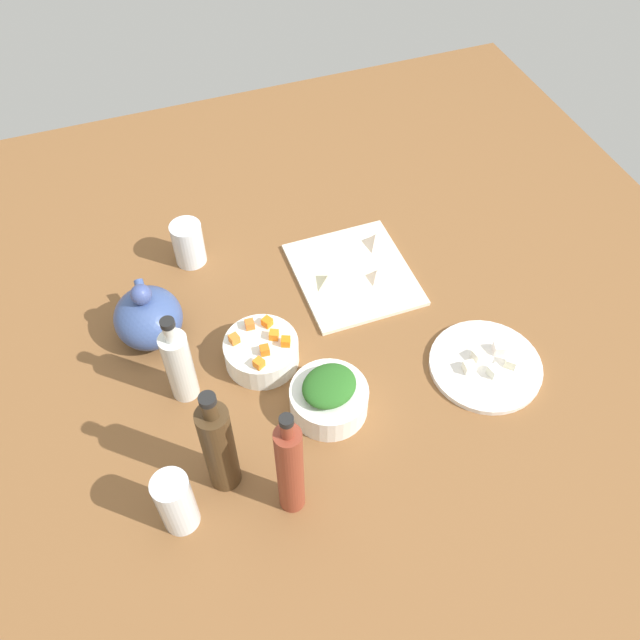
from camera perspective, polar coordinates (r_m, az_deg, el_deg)
name	(u,v)px	position (r cm, az deg, el deg)	size (l,w,h in cm)	color
tabletop	(320,339)	(143.47, 0.00, -1.64)	(190.00, 190.00, 3.00)	brown
cutting_board	(353,274)	(153.30, 2.86, 3.93)	(28.24, 25.30, 1.00)	silver
plate_tofu	(485,366)	(140.89, 13.93, -3.80)	(22.99, 22.99, 1.20)	white
bowl_greens	(329,400)	(129.33, 0.77, -6.81)	(15.18, 15.18, 6.08)	white
bowl_carrots	(262,352)	(136.53, -5.01, -2.71)	(15.20, 15.20, 5.76)	white
teapot	(148,317)	(142.39, -14.46, 0.26)	(16.83, 14.07, 14.96)	#394F88
bottle_0	(219,447)	(115.74, -8.63, -10.65)	(5.60, 5.60, 26.93)	#442F1A
bottle_1	(290,469)	(111.80, -2.58, -12.58)	(4.54, 4.54, 28.30)	brown
bottle_2	(179,364)	(129.14, -11.95, -3.73)	(5.36, 5.36, 22.21)	silver
drinking_glass_0	(188,243)	(156.11, -11.17, 6.43)	(7.13, 7.13, 10.69)	white
drinking_glass_1	(176,502)	(117.67, -12.20, -14.97)	(6.32, 6.32, 13.85)	white
carrot_cube_0	(267,322)	(136.33, -4.53, -0.17)	(1.80, 1.80, 1.80)	orange
carrot_cube_1	(265,350)	(131.98, -4.74, -2.58)	(1.80, 1.80, 1.80)	orange
carrot_cube_2	(234,337)	(134.61, -7.38, -1.45)	(1.80, 1.80, 1.80)	orange
carrot_cube_3	(274,335)	(134.15, -3.95, -1.28)	(1.80, 1.80, 1.80)	orange
carrot_cube_4	(286,342)	(132.99, -2.94, -1.85)	(1.80, 1.80, 1.80)	orange
carrot_cube_5	(259,363)	(130.21, -5.24, -3.69)	(1.80, 1.80, 1.80)	orange
carrot_cube_6	(250,324)	(136.27, -6.02, -0.37)	(1.80, 1.80, 1.80)	orange
chopped_greens_mound	(329,386)	(125.33, 0.79, -5.64)	(10.88, 9.50, 3.44)	#296321
tofu_cube_0	(478,355)	(139.98, 13.36, -2.94)	(2.20, 2.20, 2.20)	white
tofu_cube_1	(511,362)	(140.62, 15.99, -3.47)	(2.20, 2.20, 2.20)	#EDE9CA
tofu_cube_2	(494,371)	(138.40, 14.65, -4.23)	(2.20, 2.20, 2.20)	white
tofu_cube_3	(499,348)	(142.06, 15.03, -2.36)	(2.20, 2.20, 2.20)	white
tofu_cube_4	(469,367)	(137.76, 12.61, -3.95)	(2.20, 2.20, 2.20)	white
dumpling_0	(375,239)	(158.75, 4.75, 6.91)	(4.87, 4.65, 3.16)	beige
dumpling_1	(328,280)	(149.54, 0.67, 3.46)	(5.26, 4.77, 2.54)	beige
dumpling_2	(377,274)	(151.36, 4.85, 3.90)	(4.10, 3.84, 2.27)	beige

